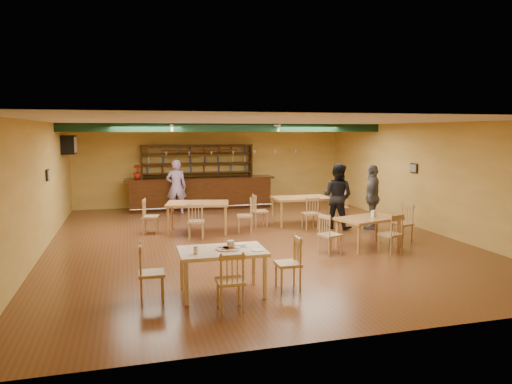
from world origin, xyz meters
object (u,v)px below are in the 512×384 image
object	(u,v)px
dining_table_a	(198,218)
patron_right_a	(337,196)
dining_table_b	(301,211)
dining_table_d	(368,233)
patron_bar	(176,187)
bar_counter	(201,193)
near_table	(222,272)

from	to	relation	value
dining_table_a	patron_right_a	bearing A→B (deg)	5.50
dining_table_b	patron_right_a	xyz separation A→B (m)	(0.80, -0.80, 0.52)
dining_table_a	dining_table_d	distance (m)	4.60
dining_table_b	patron_bar	bearing A→B (deg)	141.10
bar_counter	near_table	bearing A→B (deg)	-96.30
dining_table_d	patron_right_a	distance (m)	2.40
patron_right_a	bar_counter	bearing A→B (deg)	-4.83
bar_counter	dining_table_d	bearing A→B (deg)	-65.91
near_table	patron_right_a	size ratio (longest dim) A/B	0.78
dining_table_a	dining_table_d	world-z (taller)	dining_table_a
dining_table_a	dining_table_d	bearing A→B (deg)	-24.96
dining_table_a	near_table	xyz separation A→B (m)	(-0.32, -5.05, -0.03)
patron_bar	dining_table_a	bearing A→B (deg)	101.53
dining_table_b	near_table	world-z (taller)	dining_table_b
dining_table_d	patron_bar	world-z (taller)	patron_bar
dining_table_b	dining_table_d	bearing A→B (deg)	-80.07
dining_table_a	near_table	bearing A→B (deg)	-81.54
patron_right_a	near_table	bearing A→B (deg)	95.72
dining_table_a	patron_right_a	distance (m)	4.00
dining_table_a	dining_table_b	xyz separation A→B (m)	(3.14, 0.35, -0.01)
bar_counter	patron_right_a	bearing A→B (deg)	-53.37
bar_counter	dining_table_d	size ratio (longest dim) A/B	3.57
dining_table_b	near_table	xyz separation A→B (m)	(-3.46, -5.39, -0.02)
dining_table_a	patron_bar	size ratio (longest dim) A/B	0.91
dining_table_d	bar_counter	bearing A→B (deg)	97.24
near_table	dining_table_b	bearing A→B (deg)	58.55
dining_table_a	patron_right_a	size ratio (longest dim) A/B	0.90
bar_counter	dining_table_a	bearing A→B (deg)	-99.71
dining_table_b	near_table	bearing A→B (deg)	-122.47
bar_counter	dining_table_b	size ratio (longest dim) A/B	3.21
dining_table_a	patron_right_a	xyz separation A→B (m)	(3.94, -0.45, 0.51)
dining_table_a	near_table	size ratio (longest dim) A/B	1.15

